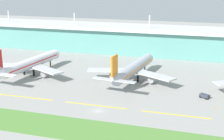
% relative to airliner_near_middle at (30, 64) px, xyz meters
% --- Properties ---
extents(ground_plane, '(600.00, 600.00, 0.00)m').
position_rel_airliner_near_middle_xyz_m(ground_plane, '(53.70, -38.41, -6.44)').
color(ground_plane, gray).
extents(terminal_building, '(288.00, 34.00, 27.92)m').
position_rel_airliner_near_middle_xyz_m(terminal_building, '(53.70, 74.15, 3.22)').
color(terminal_building, '#5B9E93').
rests_on(terminal_building, ground).
extents(airliner_near_middle, '(48.57, 60.19, 18.90)m').
position_rel_airliner_near_middle_xyz_m(airliner_near_middle, '(0.00, 0.00, 0.00)').
color(airliner_near_middle, white).
rests_on(airliner_near_middle, ground).
extents(airliner_center, '(48.49, 59.47, 18.90)m').
position_rel_airliner_near_middle_xyz_m(airliner_center, '(57.56, 6.51, -0.00)').
color(airliner_center, '#ADB2BC').
rests_on(airliner_center, ground).
extents(taxiway_stripe_mid_west, '(28.00, 0.70, 0.04)m').
position_rel_airliner_near_middle_xyz_m(taxiway_stripe_mid_west, '(16.70, -33.00, -6.42)').
color(taxiway_stripe_mid_west, yellow).
rests_on(taxiway_stripe_mid_west, ground).
extents(taxiway_stripe_centre, '(28.00, 0.70, 0.04)m').
position_rel_airliner_near_middle_xyz_m(taxiway_stripe_centre, '(50.70, -33.00, -6.42)').
color(taxiway_stripe_centre, yellow).
rests_on(taxiway_stripe_centre, ground).
extents(taxiway_stripe_mid_east, '(28.00, 0.70, 0.04)m').
position_rel_airliner_near_middle_xyz_m(taxiway_stripe_mid_east, '(84.70, -33.00, -6.42)').
color(taxiway_stripe_mid_east, yellow).
rests_on(taxiway_stripe_mid_east, ground).
extents(grass_verge, '(300.00, 18.00, 0.10)m').
position_rel_airliner_near_middle_xyz_m(grass_verge, '(53.70, -56.78, -6.39)').
color(grass_verge, '#518438').
rests_on(grass_verge, ground).
extents(pushback_tug, '(5.01, 4.28, 1.85)m').
position_rel_airliner_near_middle_xyz_m(pushback_tug, '(94.95, -9.98, -5.34)').
color(pushback_tug, '#333842').
rests_on(pushback_tug, ground).
extents(safety_cone_nose_front, '(0.56, 0.56, 0.70)m').
position_rel_airliner_near_middle_xyz_m(safety_cone_nose_front, '(99.31, -21.41, -6.09)').
color(safety_cone_nose_front, orange).
rests_on(safety_cone_nose_front, ground).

